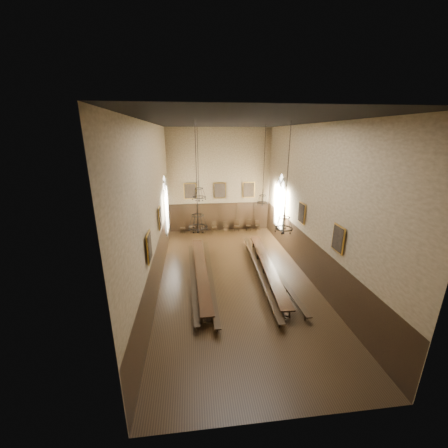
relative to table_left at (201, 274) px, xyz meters
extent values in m
cube|color=black|center=(2.06, -0.03, -0.38)|extent=(9.00, 18.00, 0.02)
cube|color=black|center=(2.06, -0.03, 8.64)|extent=(9.00, 18.00, 0.02)
cube|color=#8F7C58|center=(2.06, 8.98, 4.13)|extent=(9.00, 0.02, 9.00)
cube|color=#8F7C58|center=(2.06, -9.04, 4.13)|extent=(9.00, 0.02, 9.00)
cube|color=#8F7C58|center=(-2.45, -0.03, 4.13)|extent=(0.02, 18.00, 9.00)
cube|color=#8F7C58|center=(6.57, -0.03, 4.13)|extent=(0.02, 18.00, 9.00)
cube|color=black|center=(0.00, 0.00, 0.33)|extent=(0.89, 9.40, 0.07)
cube|color=black|center=(4.13, 0.09, 0.35)|extent=(1.34, 9.66, 0.07)
cube|color=black|center=(-0.51, -0.29, 0.03)|extent=(0.58, 9.28, 0.05)
cube|color=black|center=(0.54, -0.18, 0.06)|extent=(0.32, 10.06, 0.05)
cube|color=black|center=(3.58, 0.03, 0.08)|extent=(0.77, 10.60, 0.05)
cube|color=black|center=(4.53, 0.16, 0.07)|extent=(0.75, 10.15, 0.05)
cube|color=black|center=(-1.35, 8.48, 0.10)|extent=(0.48, 0.48, 0.05)
cube|color=black|center=(-1.35, 8.66, 0.36)|extent=(0.44, 0.09, 0.52)
cube|color=black|center=(-0.40, 8.48, 0.12)|extent=(0.48, 0.48, 0.05)
cube|color=black|center=(-0.40, 8.68, 0.38)|extent=(0.45, 0.07, 0.54)
cube|color=black|center=(0.49, 8.44, 0.05)|extent=(0.44, 0.44, 0.05)
cube|color=black|center=(0.49, 8.61, 0.29)|extent=(0.39, 0.08, 0.47)
cube|color=black|center=(1.51, 8.48, 0.09)|extent=(0.49, 0.49, 0.05)
cube|color=black|center=(1.51, 8.66, 0.34)|extent=(0.42, 0.12, 0.50)
cube|color=black|center=(2.55, 8.56, 0.04)|extent=(0.42, 0.42, 0.05)
cube|color=black|center=(2.55, 8.72, 0.27)|extent=(0.38, 0.08, 0.46)
cube|color=black|center=(3.56, 8.46, 0.11)|extent=(0.55, 0.55, 0.05)
cube|color=black|center=(3.56, 8.65, 0.38)|extent=(0.44, 0.16, 0.53)
cube|color=black|center=(4.67, 8.47, 0.10)|extent=(0.49, 0.49, 0.05)
cube|color=black|center=(4.67, 8.66, 0.36)|extent=(0.44, 0.10, 0.52)
cube|color=black|center=(5.51, 8.54, 0.04)|extent=(0.45, 0.45, 0.05)
cube|color=black|center=(5.51, 8.70, 0.27)|extent=(0.38, 0.12, 0.45)
cylinder|color=black|center=(0.06, 2.32, 6.96)|extent=(0.03, 0.03, 3.34)
torus|color=black|center=(0.06, 2.32, 4.22)|extent=(0.87, 0.87, 0.05)
torus|color=black|center=(0.06, 2.32, 4.78)|extent=(0.55, 0.55, 0.04)
cylinder|color=black|center=(0.06, 2.32, 4.68)|extent=(0.06, 0.06, 1.23)
cylinder|color=black|center=(4.28, 2.50, 6.63)|extent=(0.03, 0.03, 4.00)
torus|color=black|center=(4.28, 2.50, 3.71)|extent=(0.75, 0.75, 0.04)
torus|color=black|center=(4.28, 2.50, 4.19)|extent=(0.48, 0.48, 0.04)
cylinder|color=black|center=(4.28, 2.50, 4.10)|extent=(0.05, 0.05, 1.06)
cylinder|color=black|center=(-0.14, -2.20, 6.75)|extent=(0.03, 0.03, 3.76)
torus|color=black|center=(-0.14, -2.20, 3.73)|extent=(0.93, 0.93, 0.05)
torus|color=black|center=(-0.14, -2.20, 4.33)|extent=(0.59, 0.59, 0.04)
cylinder|color=black|center=(-0.14, -2.20, 4.22)|extent=(0.07, 0.07, 1.31)
cylinder|color=black|center=(4.22, -2.12, 6.61)|extent=(0.03, 0.03, 4.05)
torus|color=black|center=(4.22, -2.12, 3.46)|extent=(0.91, 0.91, 0.05)
torus|color=black|center=(4.22, -2.12, 4.05)|extent=(0.58, 0.58, 0.04)
cylinder|color=black|center=(4.22, -2.12, 3.94)|extent=(0.06, 0.06, 1.29)
cube|color=#B6852B|center=(-0.54, 8.85, 3.33)|extent=(1.10, 0.12, 1.40)
cube|color=black|center=(-0.54, 8.85, 3.33)|extent=(0.98, 0.02, 1.28)
cube|color=#B6852B|center=(2.06, 8.85, 3.33)|extent=(1.10, 0.12, 1.40)
cube|color=black|center=(2.06, 8.85, 3.33)|extent=(0.98, 0.02, 1.28)
cube|color=#B6852B|center=(4.66, 8.85, 3.33)|extent=(1.10, 0.12, 1.40)
cube|color=black|center=(4.66, 8.85, 3.33)|extent=(0.98, 0.02, 1.28)
cube|color=#B6852B|center=(-2.32, 0.97, 3.33)|extent=(0.12, 1.00, 1.30)
cube|color=black|center=(-2.32, 0.97, 3.33)|extent=(0.02, 0.88, 1.18)
cube|color=#B6852B|center=(-2.32, -3.53, 3.33)|extent=(0.12, 1.00, 1.30)
cube|color=black|center=(-2.32, -3.53, 3.33)|extent=(0.02, 0.88, 1.18)
cube|color=#B6852B|center=(6.44, 0.97, 3.33)|extent=(0.12, 1.00, 1.30)
cube|color=black|center=(6.44, 0.97, 3.33)|extent=(0.02, 0.88, 1.18)
cube|color=#B6852B|center=(6.44, -3.53, 3.33)|extent=(0.12, 1.00, 1.30)
cube|color=black|center=(6.44, -3.53, 3.33)|extent=(0.02, 0.88, 1.18)
camera|label=1|loc=(-0.35, -14.94, 8.02)|focal=22.00mm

